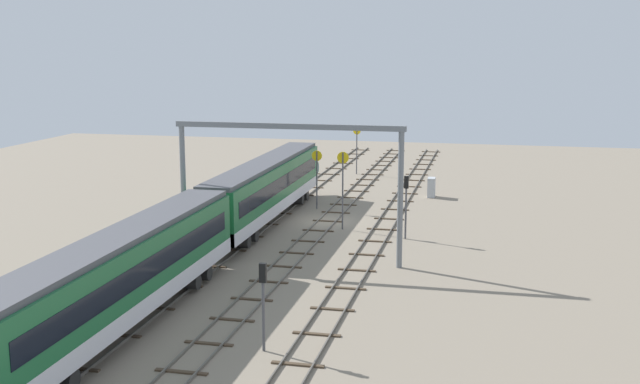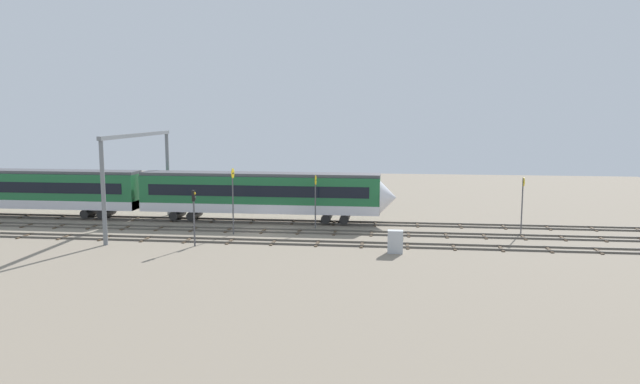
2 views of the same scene
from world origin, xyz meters
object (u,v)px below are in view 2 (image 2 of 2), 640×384
(speed_sign_near_foreground, at_px, (315,194))
(relay_cabinet, at_px, (395,242))
(signal_light_trackside_departure, at_px, (194,210))
(speed_sign_far_trackside, at_px, (233,193))
(overhead_gantry, at_px, (139,160))
(speed_sign_mid_trackside, at_px, (522,198))
(train, at_px, (147,194))

(speed_sign_near_foreground, xyz_separation_m, relay_cabinet, (7.47, -9.20, -2.36))
(signal_light_trackside_departure, bearing_deg, speed_sign_far_trackside, 69.01)
(signal_light_trackside_departure, bearing_deg, overhead_gantry, 138.03)
(speed_sign_near_foreground, xyz_separation_m, speed_sign_mid_trackside, (18.89, -0.13, -0.03))
(overhead_gantry, xyz_separation_m, speed_sign_near_foreground, (16.47, 1.89, -3.25))
(speed_sign_mid_trackside, xyz_separation_m, speed_sign_far_trackside, (-25.90, -3.49, 0.57))
(overhead_gantry, distance_m, speed_sign_mid_trackside, 35.56)
(speed_sign_near_foreground, relative_size, relay_cabinet, 2.79)
(train, height_order, speed_sign_far_trackside, speed_sign_far_trackside)
(overhead_gantry, xyz_separation_m, speed_sign_far_trackside, (9.46, -1.73, -2.71))
(speed_sign_mid_trackside, distance_m, relay_cabinet, 14.77)
(speed_sign_mid_trackside, relative_size, relay_cabinet, 2.83)
(overhead_gantry, relative_size, speed_sign_near_foreground, 2.98)
(train, xyz_separation_m, speed_sign_mid_trackside, (36.68, -2.91, 0.58))
(speed_sign_mid_trackside, relative_size, speed_sign_far_trackside, 0.86)
(speed_sign_near_foreground, xyz_separation_m, speed_sign_far_trackside, (-7.01, -3.62, 0.54))
(signal_light_trackside_departure, bearing_deg, relay_cabinet, -1.86)
(speed_sign_mid_trackside, height_order, relay_cabinet, speed_sign_mid_trackside)
(speed_sign_far_trackside, distance_m, relay_cabinet, 15.78)
(train, distance_m, overhead_gantry, 6.20)
(speed_sign_near_foreground, distance_m, speed_sign_mid_trackside, 18.89)
(train, height_order, signal_light_trackside_departure, train)
(train, distance_m, speed_sign_near_foreground, 18.01)
(overhead_gantry, distance_m, relay_cabinet, 25.65)
(speed_sign_mid_trackside, bearing_deg, speed_sign_far_trackside, -172.33)
(speed_sign_near_foreground, distance_m, relay_cabinet, 12.08)
(overhead_gantry, bearing_deg, train, 105.76)
(relay_cabinet, bearing_deg, train, 154.64)
(speed_sign_mid_trackside, distance_m, signal_light_trackside_departure, 29.11)
(train, bearing_deg, relay_cabinet, -25.36)
(train, relative_size, overhead_gantry, 3.35)
(overhead_gantry, relative_size, signal_light_trackside_departure, 3.24)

